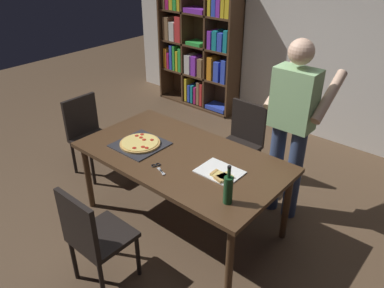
# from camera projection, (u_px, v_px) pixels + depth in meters

# --- Properties ---
(ground_plane) EXTENTS (12.00, 12.00, 0.00)m
(ground_plane) POSITION_uv_depth(u_px,v_px,m) (182.00, 220.00, 3.76)
(ground_plane) COLOR brown
(back_wall) EXTENTS (6.40, 0.10, 2.80)m
(back_wall) POSITION_uv_depth(u_px,v_px,m) (317.00, 31.00, 4.80)
(back_wall) COLOR silver
(back_wall) RESTS_ON ground_plane
(dining_table) EXTENTS (1.89, 1.03, 0.75)m
(dining_table) POSITION_uv_depth(u_px,v_px,m) (181.00, 161.00, 3.42)
(dining_table) COLOR #4C331E
(dining_table) RESTS_ON ground_plane
(chair_near_camera) EXTENTS (0.42, 0.42, 0.90)m
(chair_near_camera) POSITION_uv_depth(u_px,v_px,m) (92.00, 234.00, 2.84)
(chair_near_camera) COLOR black
(chair_near_camera) RESTS_ON ground_plane
(chair_far_side) EXTENTS (0.42, 0.42, 0.90)m
(chair_far_side) POSITION_uv_depth(u_px,v_px,m) (242.00, 138.00, 4.17)
(chair_far_side) COLOR black
(chair_far_side) RESTS_ON ground_plane
(chair_left_end) EXTENTS (0.42, 0.42, 0.90)m
(chair_left_end) POSITION_uv_depth(u_px,v_px,m) (88.00, 131.00, 4.32)
(chair_left_end) COLOR black
(chair_left_end) RESTS_ON ground_plane
(bookshelf) EXTENTS (1.40, 0.35, 1.95)m
(bookshelf) POSITION_uv_depth(u_px,v_px,m) (199.00, 45.00, 5.85)
(bookshelf) COLOR #513823
(bookshelf) RESTS_ON ground_plane
(person_serving_pizza) EXTENTS (0.55, 0.54, 1.75)m
(person_serving_pizza) POSITION_uv_depth(u_px,v_px,m) (292.00, 122.00, 3.42)
(person_serving_pizza) COLOR #38476B
(person_serving_pizza) RESTS_ON ground_plane
(pepperoni_pizza_on_tray) EXTENTS (0.44, 0.44, 0.04)m
(pepperoni_pizza_on_tray) POSITION_uv_depth(u_px,v_px,m) (140.00, 144.00, 3.54)
(pepperoni_pizza_on_tray) COLOR #2D2D33
(pepperoni_pizza_on_tray) RESTS_ON dining_table
(pizza_slices_on_towel) EXTENTS (0.36, 0.28, 0.03)m
(pizza_slices_on_towel) POSITION_uv_depth(u_px,v_px,m) (220.00, 173.00, 3.12)
(pizza_slices_on_towel) COLOR white
(pizza_slices_on_towel) RESTS_ON dining_table
(wine_bottle) EXTENTS (0.07, 0.07, 0.32)m
(wine_bottle) POSITION_uv_depth(u_px,v_px,m) (228.00, 189.00, 2.74)
(wine_bottle) COLOR #194723
(wine_bottle) RESTS_ON dining_table
(kitchen_scissors) EXTENTS (0.20, 0.12, 0.01)m
(kitchen_scissors) POSITION_uv_depth(u_px,v_px,m) (158.00, 167.00, 3.20)
(kitchen_scissors) COLOR silver
(kitchen_scissors) RESTS_ON dining_table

